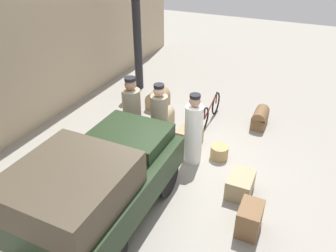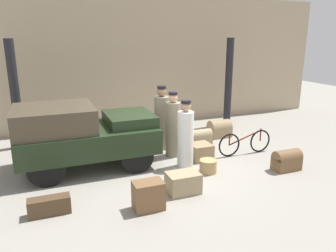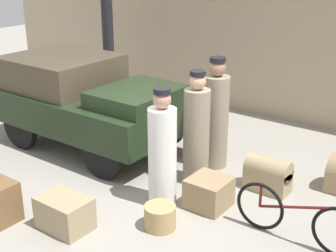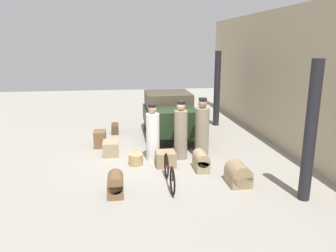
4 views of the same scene
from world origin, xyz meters
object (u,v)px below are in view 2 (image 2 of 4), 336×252
truck (81,133)px  trunk_barrel_dark (219,129)px  suitcase_tan_flat (287,160)px  bicycle (245,143)px  wicker_basket (208,166)px  conductor_in_dark_uniform (186,137)px  trunk_wicker_pale (201,152)px  porter_with_bicycle (162,121)px  suitcase_black_upright (49,206)px  trunk_umber_medium (200,138)px  suitcase_small_leather (183,183)px  porter_carrying_trunk (173,127)px  trunk_large_brown (148,195)px

truck → trunk_barrel_dark: (4.43, 1.02, -0.65)m
suitcase_tan_flat → trunk_barrel_dark: bearing=92.8°
bicycle → wicker_basket: size_ratio=4.00×
conductor_in_dark_uniform → trunk_wicker_pale: size_ratio=3.09×
wicker_basket → porter_with_bicycle: size_ratio=0.23×
trunk_wicker_pale → conductor_in_dark_uniform: bearing=-152.5°
wicker_basket → conductor_in_dark_uniform: (-0.36, 0.53, 0.61)m
bicycle → trunk_barrel_dark: (0.18, 1.69, -0.09)m
conductor_in_dark_uniform → suitcase_black_upright: conductor_in_dark_uniform is taller
porter_with_bicycle → trunk_umber_medium: bearing=-14.6°
suitcase_small_leather → suitcase_black_upright: (-2.62, 0.10, -0.05)m
suitcase_small_leather → bicycle: bearing=30.5°
truck → wicker_basket: size_ratio=7.94×
conductor_in_dark_uniform → trunk_umber_medium: (1.03, 1.22, -0.50)m
truck → trunk_umber_medium: 3.47m
conductor_in_dark_uniform → trunk_barrel_dark: bearing=42.7°
porter_carrying_trunk → trunk_wicker_pale: porter_carrying_trunk is taller
porter_with_bicycle → suitcase_small_leather: 2.88m
bicycle → trunk_large_brown: size_ratio=2.90×
conductor_in_dark_uniform → trunk_barrel_dark: size_ratio=2.48×
truck → trunk_large_brown: 2.73m
porter_carrying_trunk → trunk_large_brown: size_ratio=3.10×
bicycle → suitcase_black_upright: bearing=-165.0°
suitcase_small_leather → trunk_wicker_pale: bearing=52.6°
trunk_wicker_pale → porter_with_bicycle: bearing=118.2°
bicycle → suitcase_small_leather: bicycle is taller
trunk_umber_medium → suitcase_black_upright: (-4.27, -2.38, -0.10)m
trunk_large_brown → wicker_basket: bearing=30.9°
trunk_barrel_dark → suitcase_black_upright: (-5.30, -3.06, -0.08)m
suitcase_small_leather → suitcase_black_upright: size_ratio=0.89×
bicycle → trunk_umber_medium: bicycle is taller
suitcase_tan_flat → trunk_wicker_pale: bearing=139.6°
suitcase_black_upright → trunk_large_brown: (1.75, -0.48, 0.11)m
truck → trunk_barrel_dark: size_ratio=4.79×
wicker_basket → porter_with_bicycle: porter_with_bicycle is taller
porter_carrying_trunk → suitcase_small_leather: 2.26m
bicycle → suitcase_black_upright: 5.31m
suitcase_tan_flat → trunk_barrel_dark: trunk_barrel_dark is taller
porter_with_bicycle → suitcase_tan_flat: porter_with_bicycle is taller
conductor_in_dark_uniform → suitcase_black_upright: bearing=-160.3°
wicker_basket → trunk_umber_medium: size_ratio=0.63×
bicycle → trunk_barrel_dark: size_ratio=2.41×
porter_carrying_trunk → conductor_in_dark_uniform: bearing=-90.6°
suitcase_small_leather → suitcase_black_upright: 2.63m
conductor_in_dark_uniform → trunk_large_brown: size_ratio=2.98×
porter_with_bicycle → conductor_in_dark_uniform: bearing=-87.6°
conductor_in_dark_uniform → trunk_umber_medium: bearing=49.7°
truck → porter_carrying_trunk: bearing=-1.0°
conductor_in_dark_uniform → suitcase_small_leather: conductor_in_dark_uniform is taller
wicker_basket → conductor_in_dark_uniform: size_ratio=0.24×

